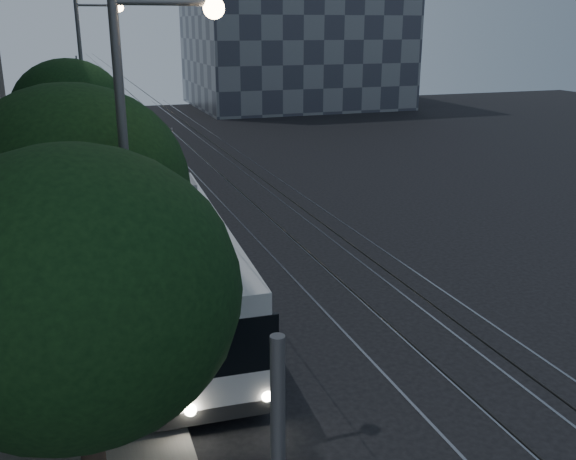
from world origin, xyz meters
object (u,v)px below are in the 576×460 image
(car_white_c, at_px, (139,158))
(car_white_d, at_px, (107,148))
(trolleybus, at_px, (178,265))
(streetlamp_near, at_px, (146,171))
(car_white_b, at_px, (123,181))
(pickup_silver, at_px, (172,207))
(car_white_a, at_px, (157,201))
(streetlamp_far, at_px, (91,78))

(car_white_c, height_order, car_white_d, car_white_c)
(trolleybus, distance_m, streetlamp_near, 6.37)
(car_white_b, bearing_deg, pickup_silver, -61.45)
(car_white_a, distance_m, car_white_d, 16.07)
(car_white_c, distance_m, streetlamp_far, 8.07)
(car_white_b, xyz_separation_m, car_white_c, (1.60, 6.43, -0.04))
(car_white_d, xyz_separation_m, streetlamp_near, (-1.09, -32.22, 5.11))
(streetlamp_far, bearing_deg, car_white_b, -43.37)
(trolleybus, bearing_deg, car_white_c, 89.29)
(car_white_a, xyz_separation_m, car_white_b, (-1.15, 4.76, -0.03))
(car_white_b, relative_size, streetlamp_near, 0.53)
(streetlamp_near, bearing_deg, pickup_silver, 79.62)
(car_white_b, relative_size, car_white_d, 1.41)
(streetlamp_far, bearing_deg, trolleybus, -85.72)
(pickup_silver, relative_size, streetlamp_near, 0.62)
(pickup_silver, height_order, car_white_c, pickup_silver)
(trolleybus, distance_m, car_white_d, 27.45)
(trolleybus, bearing_deg, streetlamp_far, 97.12)
(car_white_d, bearing_deg, pickup_silver, -78.42)
(car_white_a, bearing_deg, pickup_silver, -91.49)
(trolleybus, relative_size, streetlamp_far, 1.26)
(car_white_d, bearing_deg, car_white_a, -79.52)
(car_white_b, xyz_separation_m, car_white_d, (0.00, 11.27, -0.12))
(car_white_a, relative_size, streetlamp_near, 0.47)
(car_white_a, xyz_separation_m, streetlamp_far, (-2.24, 5.79, 5.28))
(car_white_a, distance_m, streetlamp_near, 17.08)
(pickup_silver, bearing_deg, streetlamp_near, -102.27)
(trolleybus, distance_m, car_white_b, 16.19)
(trolleybus, relative_size, car_white_c, 3.05)
(car_white_b, relative_size, car_white_c, 1.20)
(car_white_a, height_order, car_white_b, car_white_a)
(pickup_silver, bearing_deg, car_white_c, 88.10)
(streetlamp_near, bearing_deg, car_white_b, 87.01)
(pickup_silver, bearing_deg, car_white_a, 104.87)
(streetlamp_far, bearing_deg, pickup_silver, -69.71)
(car_white_c, xyz_separation_m, streetlamp_far, (-2.69, -5.40, 5.35))
(trolleybus, distance_m, car_white_c, 22.65)
(car_white_b, distance_m, car_white_d, 11.27)
(pickup_silver, relative_size, car_white_b, 1.18)
(trolleybus, bearing_deg, car_white_b, 93.55)
(car_white_a, height_order, streetlamp_far, streetlamp_far)
(car_white_d, bearing_deg, car_white_b, -83.64)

